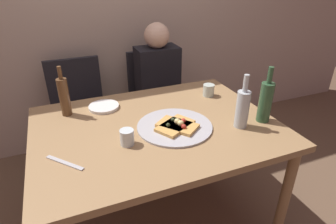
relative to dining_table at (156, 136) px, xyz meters
name	(u,v)px	position (x,y,z in m)	size (l,w,h in m)	color
ground_plane	(158,217)	(0.00, 0.00, -0.68)	(8.00, 8.00, 0.00)	brown
back_wall	(105,2)	(0.00, 1.24, 0.62)	(6.00, 0.10, 2.60)	#BCA893
dining_table	(156,136)	(0.00, 0.00, 0.00)	(1.38, 1.03, 0.76)	#99754C
pizza_tray	(175,126)	(0.09, -0.07, 0.08)	(0.43, 0.43, 0.01)	#ADADB2
pizza_slice_last	(178,125)	(0.10, -0.09, 0.10)	(0.24, 0.25, 0.05)	tan
pizza_slice_extra	(176,125)	(0.08, -0.09, 0.10)	(0.26, 0.22, 0.05)	tan
wine_bottle	(266,101)	(0.60, -0.19, 0.21)	(0.08, 0.08, 0.33)	#2D5133
beer_bottle	(242,108)	(0.44, -0.20, 0.19)	(0.07, 0.07, 0.31)	#B2BCC1
water_bottle	(64,96)	(-0.47, 0.33, 0.20)	(0.06, 0.06, 0.31)	brown
tumbler_near	(209,90)	(0.48, 0.24, 0.12)	(0.08, 0.08, 0.08)	#B7C6BC
tumbler_far	(127,137)	(-0.21, -0.13, 0.12)	(0.07, 0.07, 0.08)	silver
plate_stack	(104,107)	(-0.24, 0.33, 0.09)	(0.19, 0.19, 0.02)	white
table_knife	(65,163)	(-0.52, -0.18, 0.08)	(0.22, 0.02, 0.01)	#B7B7BC
chair_left	(79,107)	(-0.36, 0.92, -0.16)	(0.44, 0.44, 0.90)	black
chair_right	(156,94)	(0.32, 0.92, -0.16)	(0.44, 0.44, 0.90)	black
guest_in_sweater	(161,87)	(0.32, 0.76, -0.04)	(0.36, 0.56, 1.17)	black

